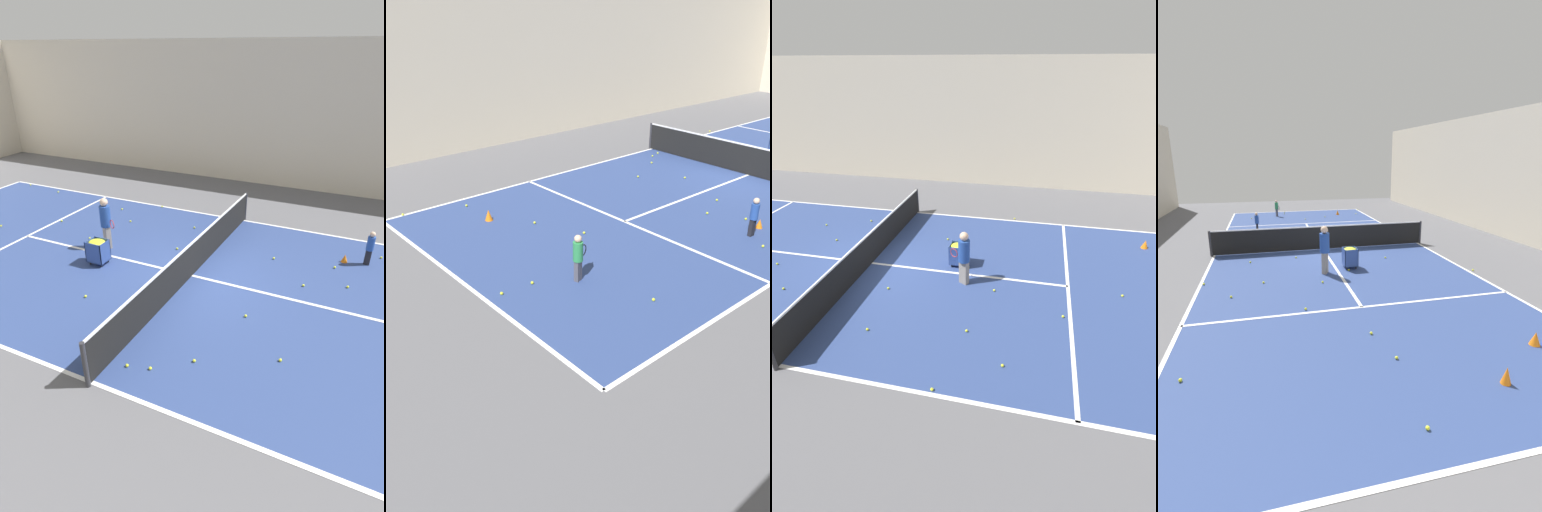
% 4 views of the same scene
% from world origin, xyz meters
% --- Properties ---
extents(ground_plane, '(36.64, 36.64, 0.00)m').
position_xyz_m(ground_plane, '(0.00, 0.00, 0.00)').
color(ground_plane, '#5B5B60').
extents(court_playing_area, '(9.16, 23.09, 0.00)m').
position_xyz_m(court_playing_area, '(0.00, 0.00, 0.00)').
color(court_playing_area, navy).
rests_on(court_playing_area, ground).
extents(line_sideline_left, '(0.10, 23.09, 0.00)m').
position_xyz_m(line_sideline_left, '(-4.58, 0.00, 0.01)').
color(line_sideline_left, white).
rests_on(line_sideline_left, ground).
extents(line_sideline_right, '(0.10, 23.09, 0.00)m').
position_xyz_m(line_sideline_right, '(4.58, 0.00, 0.01)').
color(line_sideline_right, white).
rests_on(line_sideline_right, ground).
extents(line_service_far, '(9.16, 0.10, 0.00)m').
position_xyz_m(line_service_far, '(0.00, 6.35, 0.01)').
color(line_service_far, white).
rests_on(line_service_far, ground).
extents(line_centre_service, '(0.10, 12.70, 0.00)m').
position_xyz_m(line_centre_service, '(0.00, 0.00, 0.01)').
color(line_centre_service, white).
rests_on(line_centre_service, ground).
extents(hall_enclosure_right, '(0.15, 32.94, 6.21)m').
position_xyz_m(hall_enclosure_right, '(9.43, 0.00, 3.11)').
color(hall_enclosure_right, beige).
rests_on(hall_enclosure_right, ground).
extents(tennis_net, '(9.46, 0.10, 1.06)m').
position_xyz_m(tennis_net, '(0.00, 0.00, 0.55)').
color(tennis_net, '#2D2D33').
rests_on(tennis_net, ground).
extents(coach_at_net, '(0.46, 0.69, 1.70)m').
position_xyz_m(coach_at_net, '(0.47, 3.26, 0.97)').
color(coach_at_net, gray).
rests_on(coach_at_net, ground).
extents(child_midcourt, '(0.23, 0.23, 1.08)m').
position_xyz_m(child_midcourt, '(2.88, -4.48, 0.62)').
color(child_midcourt, black).
rests_on(child_midcourt, ground).
extents(ball_cart, '(0.50, 0.56, 0.77)m').
position_xyz_m(ball_cart, '(-0.53, 2.87, 0.54)').
color(ball_cart, '#2D478C').
rests_on(ball_cart, ground).
extents(training_cone_3, '(0.19, 0.19, 0.26)m').
position_xyz_m(training_cone_3, '(2.75, -3.85, 0.13)').
color(training_cone_3, orange).
rests_on(training_cone_3, ground).
extents(tennis_ball_1, '(0.07, 0.07, 0.07)m').
position_xyz_m(tennis_ball_1, '(1.99, -1.86, 0.04)').
color(tennis_ball_1, yellow).
rests_on(tennis_ball_1, ground).
extents(tennis_ball_2, '(0.07, 0.07, 0.07)m').
position_xyz_m(tennis_ball_2, '(-1.24, -2.04, 0.04)').
color(tennis_ball_2, yellow).
rests_on(tennis_ball_2, ground).
extents(tennis_ball_5, '(0.07, 0.07, 0.07)m').
position_xyz_m(tennis_ball_5, '(-0.40, 3.22, 0.04)').
color(tennis_ball_5, yellow).
rests_on(tennis_ball_5, ground).
extents(tennis_ball_6, '(0.07, 0.07, 0.07)m').
position_xyz_m(tennis_ball_6, '(4.36, 10.59, 0.04)').
color(tennis_ball_6, yellow).
rests_on(tennis_ball_6, ground).
extents(tennis_ball_7, '(0.07, 0.07, 0.07)m').
position_xyz_m(tennis_ball_7, '(-3.78, -0.86, 0.04)').
color(tennis_ball_7, yellow).
rests_on(tennis_ball_7, ground).
extents(tennis_ball_9, '(0.07, 0.07, 0.07)m').
position_xyz_m(tennis_ball_9, '(1.22, -4.13, 0.04)').
color(tennis_ball_9, yellow).
rests_on(tennis_ball_9, ground).
extents(tennis_ball_11, '(0.07, 0.07, 0.07)m').
position_xyz_m(tennis_ball_11, '(2.21, -3.65, 0.04)').
color(tennis_ball_11, yellow).
rests_on(tennis_ball_11, ground).
extents(tennis_ball_13, '(0.07, 0.07, 0.07)m').
position_xyz_m(tennis_ball_13, '(4.11, 8.67, 0.04)').
color(tennis_ball_13, yellow).
rests_on(tennis_ball_13, ground).
extents(tennis_ball_14, '(0.07, 0.07, 0.07)m').
position_xyz_m(tennis_ball_14, '(-3.92, -0.39, 0.04)').
color(tennis_ball_14, yellow).
rests_on(tennis_ball_14, ground).
extents(tennis_ball_15, '(0.07, 0.07, 0.07)m').
position_xyz_m(tennis_ball_15, '(0.78, -3.02, 0.04)').
color(tennis_ball_15, yellow).
rests_on(tennis_ball_15, ground).
extents(tennis_ball_16, '(0.07, 0.07, 0.07)m').
position_xyz_m(tennis_ball_16, '(3.47, -4.87, 0.04)').
color(tennis_ball_16, yellow).
rests_on(tennis_ball_16, ground).
extents(tennis_ball_17, '(0.07, 0.07, 0.07)m').
position_xyz_m(tennis_ball_17, '(3.09, 1.37, 0.04)').
color(tennis_ball_17, yellow).
rests_on(tennis_ball_17, ground).
extents(tennis_ball_19, '(0.07, 0.07, 0.07)m').
position_xyz_m(tennis_ball_19, '(-3.20, -1.57, 0.04)').
color(tennis_ball_19, yellow).
rests_on(tennis_ball_19, ground).
extents(tennis_ball_20, '(0.07, 0.07, 0.07)m').
position_xyz_m(tennis_ball_20, '(-2.41, -3.19, 0.04)').
color(tennis_ball_20, yellow).
rests_on(tennis_ball_20, ground).
extents(tennis_ball_22, '(0.07, 0.07, 0.07)m').
position_xyz_m(tennis_ball_22, '(1.30, 1.15, 0.04)').
color(tennis_ball_22, yellow).
rests_on(tennis_ball_22, ground).
extents(tennis_ball_23, '(0.07, 0.07, 0.07)m').
position_xyz_m(tennis_ball_23, '(4.47, 3.49, 0.04)').
color(tennis_ball_23, yellow).
rests_on(tennis_ball_23, ground).
extents(tennis_ball_25, '(0.07, 0.07, 0.07)m').
position_xyz_m(tennis_ball_25, '(0.73, 4.23, 0.04)').
color(tennis_ball_25, yellow).
rests_on(tennis_ball_25, ground).
extents(tennis_ball_26, '(0.07, 0.07, 0.07)m').
position_xyz_m(tennis_ball_26, '(3.53, 4.81, 0.04)').
color(tennis_ball_26, yellow).
rests_on(tennis_ball_26, ground).
extents(tennis_ball_28, '(0.07, 0.07, 0.07)m').
position_xyz_m(tennis_ball_28, '(1.52, 6.16, 0.04)').
color(tennis_ball_28, yellow).
rests_on(tennis_ball_28, ground).
extents(tennis_ball_31, '(0.07, 0.07, 0.07)m').
position_xyz_m(tennis_ball_31, '(2.61, 3.80, 0.04)').
color(tennis_ball_31, yellow).
rests_on(tennis_ball_31, ground).
extents(tennis_ball_32, '(0.07, 0.07, 0.07)m').
position_xyz_m(tennis_ball_32, '(0.20, 7.85, 0.04)').
color(tennis_ball_32, yellow).
rests_on(tennis_ball_32, ground).
extents(tennis_ball_33, '(0.07, 0.07, 0.07)m').
position_xyz_m(tennis_ball_33, '(-2.22, 2.04, 0.04)').
color(tennis_ball_33, yellow).
rests_on(tennis_ball_33, ground).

